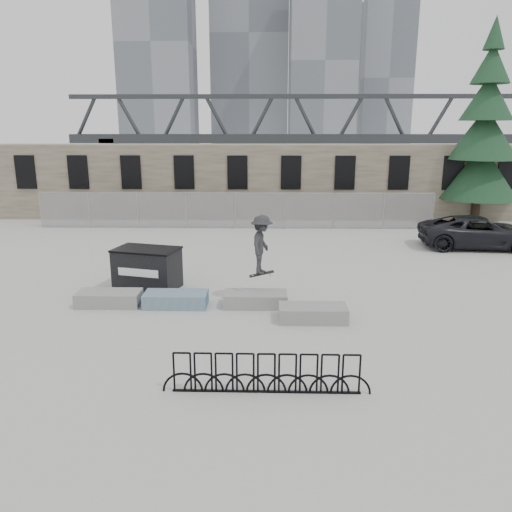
{
  "coord_description": "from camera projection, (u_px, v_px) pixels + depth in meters",
  "views": [
    {
      "loc": [
        1.75,
        -15.07,
        5.54
      ],
      "look_at": [
        1.4,
        1.27,
        1.3
      ],
      "focal_mm": 35.0,
      "sensor_mm": 36.0,
      "label": 1
    }
  ],
  "objects": [
    {
      "name": "skateboarder",
      "position": [
        262.0,
        245.0,
        15.76
      ],
      "size": [
        0.93,
        1.33,
        2.0
      ],
      "rotation": [
        0.0,
        0.0,
        1.36
      ],
      "color": "#2A2A2D",
      "rests_on": "ground"
    },
    {
      "name": "planter_offset",
      "position": [
        313.0,
        313.0,
        14.67
      ],
      "size": [
        2.0,
        0.9,
        0.45
      ],
      "color": "gray",
      "rests_on": "ground"
    },
    {
      "name": "spruce_tree",
      "position": [
        484.0,
        138.0,
        28.89
      ],
      "size": [
        4.45,
        4.45,
        11.5
      ],
      "color": "#38281E",
      "rests_on": "ground"
    },
    {
      "name": "suv",
      "position": [
        479.0,
        232.0,
        23.42
      ],
      "size": [
        5.55,
        2.87,
        1.5
      ],
      "primitive_type": "imported",
      "rotation": [
        0.0,
        0.0,
        1.5
      ],
      "color": "black",
      "rests_on": "ground"
    },
    {
      "name": "planter_center_right",
      "position": [
        255.0,
        299.0,
        15.85
      ],
      "size": [
        2.0,
        0.9,
        0.45
      ],
      "color": "gray",
      "rests_on": "ground"
    },
    {
      "name": "ground",
      "position": [
        212.0,
        305.0,
        16.01
      ],
      "size": [
        120.0,
        120.0,
        0.0
      ],
      "primitive_type": "plane",
      "color": "#A2A29E",
      "rests_on": "ground"
    },
    {
      "name": "dumpster",
      "position": [
        147.0,
        268.0,
        17.51
      ],
      "size": [
        2.46,
        1.84,
        1.44
      ],
      "rotation": [
        0.0,
        0.0,
        -0.25
      ],
      "color": "black",
      "rests_on": "ground"
    },
    {
      "name": "planter_far_left",
      "position": [
        109.0,
        298.0,
        15.93
      ],
      "size": [
        2.0,
        0.9,
        0.45
      ],
      "color": "gray",
      "rests_on": "ground"
    },
    {
      "name": "skyline_towers",
      "position": [
        254.0,
        50.0,
        101.61
      ],
      "size": [
        58.0,
        28.0,
        48.0
      ],
      "color": "slate",
      "rests_on": "ground"
    },
    {
      "name": "chainlink_fence",
      "position": [
        235.0,
        210.0,
        27.85
      ],
      "size": [
        22.06,
        0.06,
        2.02
      ],
      "color": "gray",
      "rests_on": "ground"
    },
    {
      "name": "planter_center_left",
      "position": [
        176.0,
        299.0,
        15.84
      ],
      "size": [
        2.0,
        0.9,
        0.45
      ],
      "color": "#2D6288",
      "rests_on": "ground"
    },
    {
      "name": "truss_bridge",
      "position": [
        327.0,
        138.0,
        68.0
      ],
      "size": [
        70.0,
        3.0,
        9.8
      ],
      "color": "#2D3033",
      "rests_on": "ground"
    },
    {
      "name": "stone_wall",
      "position": [
        239.0,
        181.0,
        31.16
      ],
      "size": [
        36.0,
        2.58,
        4.5
      ],
      "color": "#685F4D",
      "rests_on": "ground"
    },
    {
      "name": "bike_rack",
      "position": [
        266.0,
        374.0,
        10.62
      ],
      "size": [
        4.49,
        0.08,
        0.9
      ],
      "rotation": [
        0.0,
        0.0,
        -0.01
      ],
      "color": "black",
      "rests_on": "ground"
    }
  ]
}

